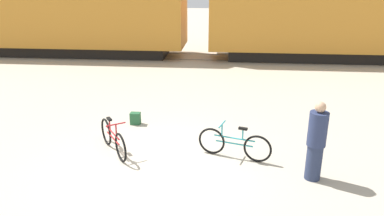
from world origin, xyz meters
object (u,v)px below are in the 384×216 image
(freight_train, at_px, (197,5))
(bicycle_maroon, at_px, (113,138))
(person_in_navy, at_px, (316,142))
(backpack, at_px, (135,118))
(bicycle_teal, at_px, (234,144))

(freight_train, distance_m, bicycle_maroon, 11.32)
(person_in_navy, bearing_deg, freight_train, -52.95)
(freight_train, height_order, bicycle_maroon, freight_train)
(person_in_navy, height_order, backpack, person_in_navy)
(person_in_navy, xyz_separation_m, backpack, (-4.38, 2.60, -0.67))
(bicycle_teal, distance_m, backpack, 3.30)
(bicycle_teal, bearing_deg, freight_train, 99.05)
(freight_train, xyz_separation_m, person_in_navy, (3.38, -11.84, -1.74))
(freight_train, relative_size, backpack, 151.98)
(freight_train, bearing_deg, bicycle_maroon, -95.64)
(bicycle_teal, relative_size, bicycle_maroon, 1.18)
(bicycle_teal, bearing_deg, person_in_navy, -26.00)
(backpack, bearing_deg, bicycle_maroon, -93.00)
(freight_train, relative_size, bicycle_teal, 30.69)
(bicycle_teal, relative_size, person_in_navy, 0.99)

